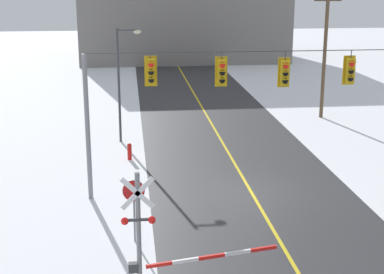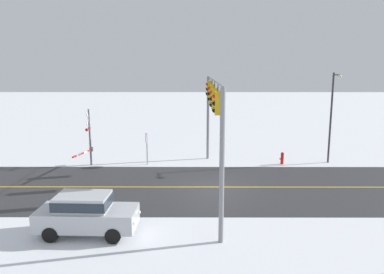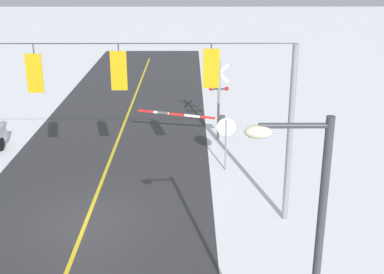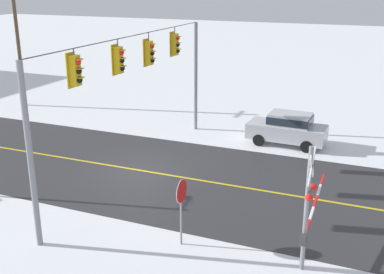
% 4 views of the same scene
% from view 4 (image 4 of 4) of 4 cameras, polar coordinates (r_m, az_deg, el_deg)
% --- Properties ---
extents(ground_plane, '(160.00, 160.00, 0.00)m').
position_cam_4_polar(ground_plane, '(22.33, -6.32, -4.01)').
color(ground_plane, white).
extents(road_asphalt, '(9.00, 80.00, 0.01)m').
position_cam_4_polar(road_asphalt, '(25.61, -18.21, -1.86)').
color(road_asphalt, '#303033').
rests_on(road_asphalt, ground).
extents(lane_centre_line, '(0.14, 72.00, 0.01)m').
position_cam_4_polar(lane_centre_line, '(25.60, -18.21, -1.85)').
color(lane_centre_line, gold).
rests_on(lane_centre_line, ground).
extents(signal_span, '(14.20, 0.47, 6.22)m').
position_cam_4_polar(signal_span, '(21.01, -6.76, 7.18)').
color(signal_span, gray).
rests_on(signal_span, ground).
extents(stop_sign, '(0.80, 0.09, 2.35)m').
position_cam_4_polar(stop_sign, '(15.59, -1.27, -7.30)').
color(stop_sign, gray).
rests_on(stop_sign, ground).
extents(railroad_crossing, '(4.52, 0.31, 4.00)m').
position_cam_4_polar(railroad_crossing, '(14.91, 13.85, -7.93)').
color(railroad_crossing, gray).
rests_on(railroad_crossing, ground).
extents(parked_car_silver, '(1.94, 4.25, 1.74)m').
position_cam_4_polar(parked_car_silver, '(25.83, 11.42, 1.12)').
color(parked_car_silver, '#B7BABF').
rests_on(parked_car_silver, ground).
extents(utility_pole, '(1.80, 0.24, 8.31)m').
position_cam_4_polar(utility_pole, '(34.93, -20.10, 10.44)').
color(utility_pole, brown).
rests_on(utility_pole, ground).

